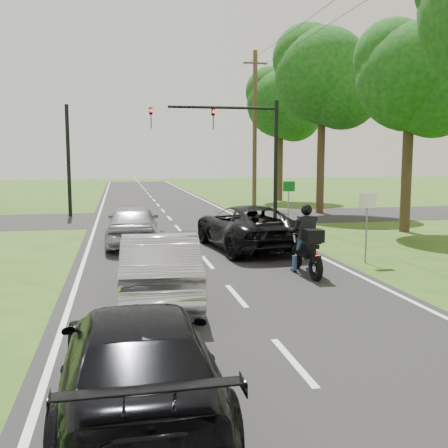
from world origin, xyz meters
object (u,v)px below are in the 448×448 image
Objects in this scene: motorcycle_rider at (307,247)px; silver_sedan at (160,267)px; traffic_signal at (240,138)px; dark_suv at (247,227)px; dark_car_behind at (138,359)px; silver_suv at (133,225)px; sign_green at (289,193)px; utility_pole_far at (255,128)px; sign_white at (367,211)px.

motorcycle_rider is 4.50m from silver_sedan.
traffic_signal is (0.96, 12.21, 3.37)m from motorcycle_rider.
dark_suv reaches higher than dark_car_behind.
sign_green reaches higher than silver_suv.
dark_car_behind is (-0.67, -5.13, -0.08)m from silver_sedan.
utility_pole_far is (8.62, 27.14, 4.39)m from dark_car_behind.
sign_green is at bearing 75.65° from motorcycle_rider.
utility_pole_far reaches higher than dark_car_behind.
traffic_signal is 11.39m from sign_white.
utility_pole_far reaches higher than motorcycle_rider.
sign_white is at bearing -131.87° from dark_car_behind.
sign_green is (7.32, 16.12, 0.91)m from dark_car_behind.
traffic_signal is 0.64× the size of utility_pole_far.
motorcycle_rider is at bearing -153.44° from silver_sedan.
traffic_signal is 8.55m from utility_pole_far.
utility_pole_far reaches higher than sign_green.
sign_green is (0.20, 8.00, 0.00)m from sign_white.
silver_sedan is 12.87m from sign_green.
silver_suv is 0.96× the size of dark_car_behind.
utility_pole_far is 19.39m from sign_white.
sign_green is at bearing -96.73° from utility_pole_far.
dark_suv is 17.04m from utility_pole_far.
utility_pole_far is (2.86, 8.00, 0.95)m from traffic_signal.
silver_suv is 7.88m from sign_green.
silver_sedan is at bearing 54.18° from dark_suv.
silver_sedan is 7.16m from sign_white.
traffic_signal is (1.57, 7.88, 3.36)m from dark_suv.
dark_suv reaches higher than silver_sedan.
dark_car_behind is at bearing 85.55° from silver_sedan.
utility_pole_far is at bearing -116.00° from silver_suv.
sign_white is at bearing 127.12° from dark_suv.
motorcycle_rider is at bearing -105.37° from sign_green.
silver_suv is at bearing 129.21° from motorcycle_rider.
traffic_signal is 4.24m from sign_green.
dark_car_behind is 2.20× the size of sign_white.
sign_white is (2.93, -3.13, 0.82)m from dark_suv.
silver_sedan is 7.52m from silver_suv.
silver_sedan is 2.16× the size of sign_green.
motorcycle_rider is 0.41× the size of dark_suv.
traffic_signal reaches higher than motorcycle_rider.
sign_green reaches higher than silver_sedan.
motorcycle_rider is 7.27m from silver_suv.
silver_suv is 8.22m from sign_white.
motorcycle_rider is 0.50× the size of silver_sedan.
motorcycle_rider is 12.70m from traffic_signal.
silver_sedan is at bearing -109.95° from traffic_signal.
dark_suv reaches higher than silver_suv.
sign_green is at bearing -149.79° from silver_suv.
sign_green is at bearing -115.06° from dark_car_behind.
traffic_signal reaches higher than silver_suv.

